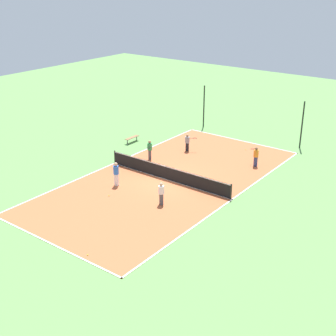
% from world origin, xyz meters
% --- Properties ---
extents(ground_plane, '(80.00, 80.00, 0.00)m').
position_xyz_m(ground_plane, '(0.00, 0.00, 0.00)').
color(ground_plane, '#60934C').
extents(court_surface, '(10.21, 20.70, 0.02)m').
position_xyz_m(court_surface, '(0.00, 0.00, 0.01)').
color(court_surface, '#C66038').
rests_on(court_surface, ground_plane).
extents(tennis_net, '(10.01, 0.10, 1.03)m').
position_xyz_m(tennis_net, '(0.00, 0.00, 0.54)').
color(tennis_net, black).
rests_on(tennis_net, court_surface).
extents(bench, '(0.36, 1.49, 0.45)m').
position_xyz_m(bench, '(-7.13, 4.42, 0.39)').
color(bench, olive).
rests_on(bench, ground_plane).
extents(player_near_blue, '(0.41, 0.41, 1.65)m').
position_xyz_m(player_near_blue, '(-2.20, -2.81, 0.96)').
color(player_near_blue, white).
rests_on(player_near_blue, court_surface).
extents(player_far_green, '(0.78, 0.96, 1.52)m').
position_xyz_m(player_far_green, '(-3.42, 2.23, 0.89)').
color(player_far_green, '#4C4C51').
rests_on(player_far_green, court_surface).
extents(player_near_white, '(0.50, 0.50, 1.46)m').
position_xyz_m(player_near_white, '(1.90, -3.21, 0.84)').
color(player_near_white, '#4C4C51').
rests_on(player_near_white, court_surface).
extents(player_baseline_gray, '(0.93, 0.85, 1.40)m').
position_xyz_m(player_baseline_gray, '(-2.18, 5.46, 0.81)').
color(player_baseline_gray, black).
rests_on(player_baseline_gray, court_surface).
extents(player_center_orange, '(0.93, 0.85, 1.49)m').
position_xyz_m(player_center_orange, '(3.64, 5.86, 0.86)').
color(player_center_orange, navy).
rests_on(player_center_orange, court_surface).
extents(tennis_ball_near_net, '(0.07, 0.07, 0.07)m').
position_xyz_m(tennis_ball_near_net, '(-1.47, -4.33, 0.06)').
color(tennis_ball_near_net, '#CCE033').
rests_on(tennis_ball_near_net, court_surface).
extents(tennis_ball_midcourt, '(0.07, 0.07, 0.07)m').
position_xyz_m(tennis_ball_midcourt, '(1.47, 8.47, 0.06)').
color(tennis_ball_midcourt, '#CCE033').
rests_on(tennis_ball_midcourt, court_surface).
extents(tennis_ball_left_sideline, '(0.07, 0.07, 0.07)m').
position_xyz_m(tennis_ball_left_sideline, '(3.16, 6.67, 0.06)').
color(tennis_ball_left_sideline, '#CCE033').
rests_on(tennis_ball_left_sideline, court_surface).
extents(tennis_ball_right_alley, '(0.07, 0.07, 0.07)m').
position_xyz_m(tennis_ball_right_alley, '(2.41, -9.93, 0.06)').
color(tennis_ball_right_alley, '#CCE033').
rests_on(tennis_ball_right_alley, court_surface).
extents(fence_post_back_left, '(0.12, 0.12, 3.88)m').
position_xyz_m(fence_post_back_left, '(-4.69, 11.67, 1.94)').
color(fence_post_back_left, black).
rests_on(fence_post_back_left, ground_plane).
extents(fence_post_back_right, '(0.12, 0.12, 3.88)m').
position_xyz_m(fence_post_back_right, '(4.69, 11.67, 1.94)').
color(fence_post_back_right, black).
rests_on(fence_post_back_right, ground_plane).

